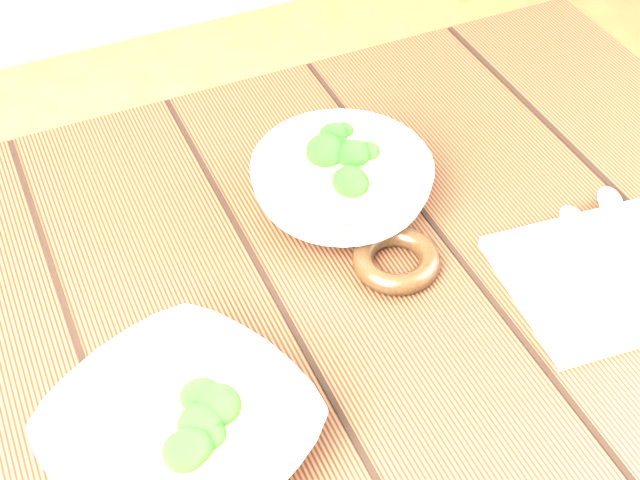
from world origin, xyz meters
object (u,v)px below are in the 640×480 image
soup_bowl_back (342,185)px  napkin (611,275)px  table (306,380)px  trivet (396,260)px  soup_bowl_front (181,432)px

soup_bowl_back → napkin: soup_bowl_back is taller
table → trivet: 0.17m
soup_bowl_front → trivet: 0.30m
napkin → soup_bowl_front: bearing=-172.6°
trivet → napkin: 0.22m
soup_bowl_front → soup_bowl_back: size_ratio=1.21×
table → soup_bowl_front: soup_bowl_front is taller
trivet → napkin: (0.20, -0.11, -0.01)m
soup_bowl_front → napkin: size_ratio=1.33×
trivet → soup_bowl_front: bearing=-156.4°
soup_bowl_back → trivet: (0.01, -0.11, -0.02)m
soup_bowl_back → trivet: soup_bowl_back is taller
soup_bowl_front → table: bearing=32.9°
soup_bowl_front → soup_bowl_back: bearing=41.1°
soup_bowl_front → napkin: (0.47, 0.01, -0.02)m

